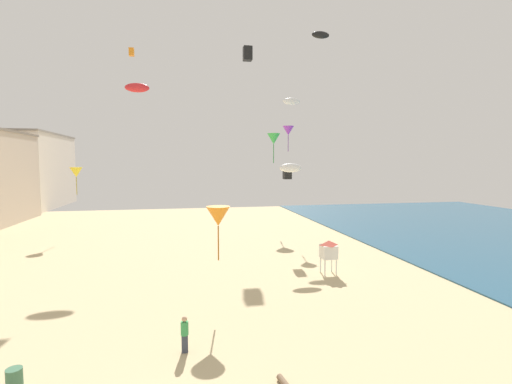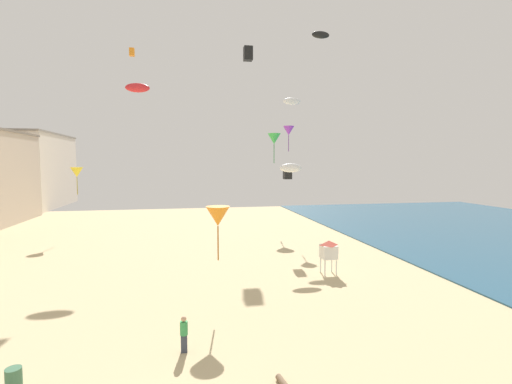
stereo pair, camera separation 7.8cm
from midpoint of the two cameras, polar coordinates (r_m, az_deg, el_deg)
name	(u,v)px [view 1 (the left image)]	position (r m, az deg, el deg)	size (l,w,h in m)	color
boardwalk_hotel_far	(25,170)	(82.63, -32.19, 2.84)	(12.65, 21.34, 14.02)	silver
kite_flyer	(185,332)	(17.60, -11.12, -20.52)	(0.34, 0.34, 1.64)	#383D4C
lifeguard_stand	(329,250)	(28.57, 11.09, -8.77)	(1.10, 1.10, 2.55)	white
beach_trash_bin	(14,381)	(17.42, -33.42, -23.18)	(0.56, 0.56, 0.90)	#3D6B4C
kite_green_delta	(274,139)	(48.57, 2.70, 8.21)	(1.70, 1.70, 3.87)	green
kite_orange_box	(131,52)	(42.03, -18.76, 19.83)	(0.50, 0.50, 0.78)	orange
kite_white_parafoil	(291,168)	(32.76, 5.30, 3.74)	(2.02, 0.56, 0.78)	white
kite_red_parafoil	(137,88)	(40.28, -17.98, 15.10)	(2.39, 0.66, 0.93)	red
kite_yellow_delta	(76,172)	(46.39, -26.12, 2.76)	(1.37, 1.37, 3.12)	yellow
kite_black_parafoil	(321,35)	(31.06, 9.88, 22.83)	(1.41, 0.39, 0.55)	black
kite_orange_delta	(218,216)	(21.25, -5.98, -3.76)	(1.38, 1.38, 3.14)	orange
kite_black_box	(248,54)	(49.50, -1.36, 20.62)	(1.09, 1.09, 1.71)	black
kite_white_parafoil_2	(291,101)	(43.44, 5.43, 13.80)	(2.02, 0.56, 0.79)	white
kite_black_box_2	(287,173)	(35.96, 4.79, 2.92)	(0.74, 0.74, 1.16)	black
kite_purple_delta	(288,131)	(44.20, 4.96, 9.43)	(1.31, 1.31, 2.98)	purple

